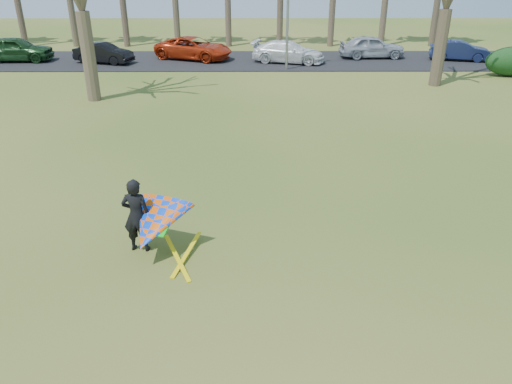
{
  "coord_description": "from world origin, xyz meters",
  "views": [
    {
      "loc": [
        -0.06,
        -9.5,
        6.61
      ],
      "look_at": [
        0.0,
        2.0,
        1.1
      ],
      "focal_mm": 35.0,
      "sensor_mm": 36.0,
      "label": 1
    }
  ],
  "objects_px": {
    "car_4": "(372,47)",
    "car_5": "(460,51)",
    "kite_flyer": "(151,223)",
    "car_2": "(194,48)",
    "car_1": "(104,53)",
    "car_0": "(16,49)",
    "car_3": "(288,52)"
  },
  "relations": [
    {
      "from": "car_2",
      "to": "car_4",
      "type": "distance_m",
      "value": 12.26
    },
    {
      "from": "car_4",
      "to": "kite_flyer",
      "type": "bearing_deg",
      "value": 154.62
    },
    {
      "from": "car_1",
      "to": "car_3",
      "type": "xyz_separation_m",
      "value": [
        12.17,
        0.14,
        0.05
      ]
    },
    {
      "from": "car_1",
      "to": "car_4",
      "type": "relative_size",
      "value": 0.88
    },
    {
      "from": "car_4",
      "to": "car_5",
      "type": "xyz_separation_m",
      "value": [
        5.75,
        -0.93,
        -0.11
      ]
    },
    {
      "from": "car_0",
      "to": "car_1",
      "type": "distance_m",
      "value": 6.04
    },
    {
      "from": "car_3",
      "to": "kite_flyer",
      "type": "xyz_separation_m",
      "value": [
        -4.73,
        -23.36,
        0.11
      ]
    },
    {
      "from": "car_0",
      "to": "car_1",
      "type": "xyz_separation_m",
      "value": [
        6.0,
        -0.65,
        -0.16
      ]
    },
    {
      "from": "car_5",
      "to": "kite_flyer",
      "type": "relative_size",
      "value": 1.63
    },
    {
      "from": "car_5",
      "to": "kite_flyer",
      "type": "distance_m",
      "value": 29.09
    },
    {
      "from": "car_3",
      "to": "car_0",
      "type": "bearing_deg",
      "value": 103.11
    },
    {
      "from": "car_4",
      "to": "car_5",
      "type": "relative_size",
      "value": 1.13
    },
    {
      "from": "car_2",
      "to": "car_3",
      "type": "relative_size",
      "value": 1.11
    },
    {
      "from": "car_0",
      "to": "car_3",
      "type": "relative_size",
      "value": 0.99
    },
    {
      "from": "car_0",
      "to": "car_4",
      "type": "relative_size",
      "value": 1.07
    },
    {
      "from": "car_1",
      "to": "kite_flyer",
      "type": "relative_size",
      "value": 1.63
    },
    {
      "from": "car_0",
      "to": "car_3",
      "type": "bearing_deg",
      "value": -93.32
    },
    {
      "from": "car_1",
      "to": "car_0",
      "type": "bearing_deg",
      "value": 100.97
    },
    {
      "from": "car_2",
      "to": "car_5",
      "type": "distance_m",
      "value": 18.01
    },
    {
      "from": "car_5",
      "to": "car_4",
      "type": "bearing_deg",
      "value": 94.91
    },
    {
      "from": "car_0",
      "to": "car_1",
      "type": "relative_size",
      "value": 1.21
    },
    {
      "from": "car_2",
      "to": "car_4",
      "type": "bearing_deg",
      "value": -65.67
    },
    {
      "from": "car_0",
      "to": "car_4",
      "type": "height_order",
      "value": "car_0"
    },
    {
      "from": "car_4",
      "to": "car_5",
      "type": "bearing_deg",
      "value": -101.56
    },
    {
      "from": "car_0",
      "to": "car_5",
      "type": "bearing_deg",
      "value": -91.37
    },
    {
      "from": "kite_flyer",
      "to": "car_2",
      "type": "bearing_deg",
      "value": 93.83
    },
    {
      "from": "car_5",
      "to": "car_2",
      "type": "bearing_deg",
      "value": 102.45
    },
    {
      "from": "car_2",
      "to": "car_4",
      "type": "height_order",
      "value": "car_4"
    },
    {
      "from": "car_0",
      "to": "car_2",
      "type": "bearing_deg",
      "value": -88.29
    },
    {
      "from": "car_2",
      "to": "kite_flyer",
      "type": "bearing_deg",
      "value": -153.75
    },
    {
      "from": "car_3",
      "to": "kite_flyer",
      "type": "distance_m",
      "value": 23.83
    },
    {
      "from": "car_5",
      "to": "kite_flyer",
      "type": "bearing_deg",
      "value": 159.89
    }
  ]
}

